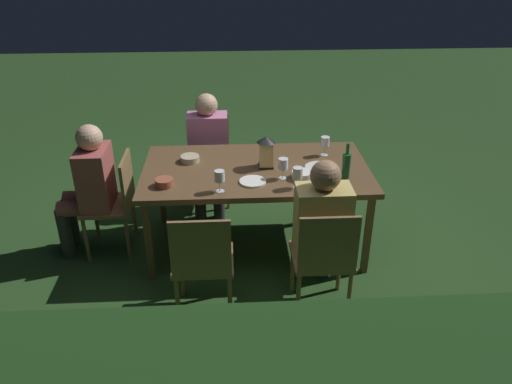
% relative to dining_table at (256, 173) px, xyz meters
% --- Properties ---
extents(ground_plane, '(16.00, 16.00, 0.00)m').
position_rel_dining_table_xyz_m(ground_plane, '(0.00, 0.00, -0.70)').
color(ground_plane, '#26471E').
extents(dining_table, '(1.86, 1.04, 0.75)m').
position_rel_dining_table_xyz_m(dining_table, '(0.00, 0.00, 0.00)').
color(dining_table, brown).
rests_on(dining_table, ground).
extents(chair_side_left_b, '(0.42, 0.40, 0.87)m').
position_rel_dining_table_xyz_m(chair_side_left_b, '(0.42, -0.91, -0.21)').
color(chair_side_left_b, brown).
rests_on(chair_side_left_b, ground).
extents(person_in_pink, '(0.38, 0.47, 1.15)m').
position_rel_dining_table_xyz_m(person_in_pink, '(0.42, -0.71, -0.06)').
color(person_in_pink, '#C675A3').
rests_on(person_in_pink, ground).
extents(chair_side_right_b, '(0.42, 0.40, 0.87)m').
position_rel_dining_table_xyz_m(chair_side_right_b, '(0.42, 0.91, -0.21)').
color(chair_side_right_b, brown).
rests_on(chair_side_right_b, ground).
extents(chair_side_right_a, '(0.42, 0.40, 0.87)m').
position_rel_dining_table_xyz_m(chair_side_right_a, '(-0.42, 0.91, -0.21)').
color(chair_side_right_a, brown).
rests_on(chair_side_right_a, ground).
extents(person_in_mustard, '(0.38, 0.47, 1.15)m').
position_rel_dining_table_xyz_m(person_in_mustard, '(-0.42, 0.71, -0.06)').
color(person_in_mustard, tan).
rests_on(person_in_mustard, ground).
extents(chair_head_far, '(0.40, 0.42, 0.87)m').
position_rel_dining_table_xyz_m(chair_head_far, '(1.18, 0.00, -0.21)').
color(chair_head_far, brown).
rests_on(chair_head_far, ground).
extents(person_in_rust, '(0.48, 0.38, 1.15)m').
position_rel_dining_table_xyz_m(person_in_rust, '(1.37, 0.00, -0.06)').
color(person_in_rust, '#9E4C47').
rests_on(person_in_rust, ground).
extents(lantern_centerpiece, '(0.15, 0.15, 0.27)m').
position_rel_dining_table_xyz_m(lantern_centerpiece, '(-0.08, -0.02, 0.20)').
color(lantern_centerpiece, black).
rests_on(lantern_centerpiece, dining_table).
extents(green_bottle_on_table, '(0.07, 0.07, 0.29)m').
position_rel_dining_table_xyz_m(green_bottle_on_table, '(-0.69, 0.22, 0.16)').
color(green_bottle_on_table, '#1E5B2D').
rests_on(green_bottle_on_table, dining_table).
extents(wine_glass_a, '(0.08, 0.08, 0.17)m').
position_rel_dining_table_xyz_m(wine_glass_a, '(0.29, 0.40, 0.17)').
color(wine_glass_a, silver).
rests_on(wine_glass_a, dining_table).
extents(wine_glass_b, '(0.08, 0.08, 0.17)m').
position_rel_dining_table_xyz_m(wine_glass_b, '(-0.61, -0.23, 0.17)').
color(wine_glass_b, silver).
rests_on(wine_glass_b, dining_table).
extents(wine_glass_c, '(0.08, 0.08, 0.17)m').
position_rel_dining_table_xyz_m(wine_glass_c, '(-0.29, 0.38, 0.17)').
color(wine_glass_c, silver).
rests_on(wine_glass_c, dining_table).
extents(wine_glass_d, '(0.08, 0.08, 0.17)m').
position_rel_dining_table_xyz_m(wine_glass_d, '(-0.20, 0.21, 0.17)').
color(wine_glass_d, silver).
rests_on(wine_glass_d, dining_table).
extents(plate_a, '(0.25, 0.25, 0.01)m').
position_rel_dining_table_xyz_m(plate_a, '(-0.52, 0.05, 0.06)').
color(plate_a, silver).
rests_on(plate_a, dining_table).
extents(plate_b, '(0.21, 0.21, 0.01)m').
position_rel_dining_table_xyz_m(plate_b, '(0.04, 0.26, 0.06)').
color(plate_b, white).
rests_on(plate_b, dining_table).
extents(bowl_olives, '(0.16, 0.16, 0.06)m').
position_rel_dining_table_xyz_m(bowl_olives, '(-0.35, 0.21, 0.08)').
color(bowl_olives, silver).
rests_on(bowl_olives, dining_table).
extents(bowl_bread, '(0.16, 0.16, 0.05)m').
position_rel_dining_table_xyz_m(bowl_bread, '(0.55, -0.16, 0.08)').
color(bowl_bread, '#BCAD8E').
rests_on(bowl_bread, dining_table).
extents(bowl_salad, '(0.14, 0.14, 0.06)m').
position_rel_dining_table_xyz_m(bowl_salad, '(0.72, 0.29, 0.08)').
color(bowl_salad, '#9E5138').
rests_on(bowl_salad, dining_table).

